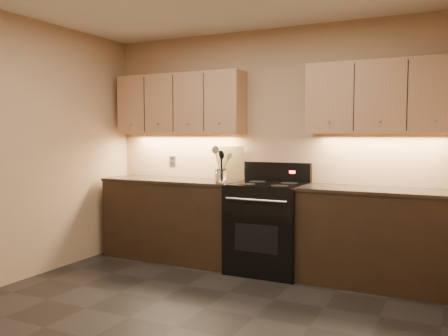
% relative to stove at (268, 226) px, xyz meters
% --- Properties ---
extents(floor, '(4.00, 4.00, 0.00)m').
position_rel_stove_xyz_m(floor, '(-0.08, -1.68, -0.48)').
color(floor, black).
rests_on(floor, ground).
extents(wall_back, '(4.00, 0.04, 2.60)m').
position_rel_stove_xyz_m(wall_back, '(-0.08, 0.32, 0.82)').
color(wall_back, tan).
rests_on(wall_back, ground).
extents(counter_left, '(1.62, 0.62, 0.93)m').
position_rel_stove_xyz_m(counter_left, '(-1.18, 0.02, -0.01)').
color(counter_left, black).
rests_on(counter_left, ground).
extents(counter_right, '(1.46, 0.62, 0.93)m').
position_rel_stove_xyz_m(counter_right, '(1.10, 0.02, -0.01)').
color(counter_right, black).
rests_on(counter_right, ground).
extents(stove, '(0.76, 0.68, 1.14)m').
position_rel_stove_xyz_m(stove, '(0.00, 0.00, 0.00)').
color(stove, black).
rests_on(stove, ground).
extents(upper_cab_left, '(1.60, 0.30, 0.70)m').
position_rel_stove_xyz_m(upper_cab_left, '(-1.18, 0.17, 1.32)').
color(upper_cab_left, tan).
rests_on(upper_cab_left, wall_back).
extents(upper_cab_right, '(1.44, 0.30, 0.70)m').
position_rel_stove_xyz_m(upper_cab_right, '(1.10, 0.17, 1.32)').
color(upper_cab_right, tan).
rests_on(upper_cab_right, wall_back).
extents(outlet_plate, '(0.08, 0.01, 0.12)m').
position_rel_stove_xyz_m(outlet_plate, '(-1.38, 0.31, 0.64)').
color(outlet_plate, '#B2B5BA').
rests_on(outlet_plate, wall_back).
extents(utensil_crock, '(0.15, 0.15, 0.15)m').
position_rel_stove_xyz_m(utensil_crock, '(-0.50, -0.11, 0.52)').
color(utensil_crock, white).
rests_on(utensil_crock, counter_left).
extents(cutting_board, '(0.32, 0.13, 0.39)m').
position_rel_stove_xyz_m(cutting_board, '(-0.56, 0.27, 0.64)').
color(cutting_board, tan).
rests_on(cutting_board, counter_left).
extents(wooden_spoon, '(0.18, 0.12, 0.33)m').
position_rel_stove_xyz_m(wooden_spoon, '(-0.53, -0.12, 0.63)').
color(wooden_spoon, tan).
rests_on(wooden_spoon, utensil_crock).
extents(black_spoon, '(0.10, 0.14, 0.34)m').
position_rel_stove_xyz_m(black_spoon, '(-0.50, -0.09, 0.63)').
color(black_spoon, black).
rests_on(black_spoon, utensil_crock).
extents(black_turner, '(0.15, 0.18, 0.36)m').
position_rel_stove_xyz_m(black_turner, '(-0.48, -0.13, 0.64)').
color(black_turner, black).
rests_on(black_turner, utensil_crock).
extents(steel_spatula, '(0.19, 0.11, 0.39)m').
position_rel_stove_xyz_m(steel_spatula, '(-0.48, -0.11, 0.65)').
color(steel_spatula, silver).
rests_on(steel_spatula, utensil_crock).
extents(steel_skimmer, '(0.23, 0.15, 0.40)m').
position_rel_stove_xyz_m(steel_skimmer, '(-0.46, -0.12, 0.66)').
color(steel_skimmer, silver).
rests_on(steel_skimmer, utensil_crock).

